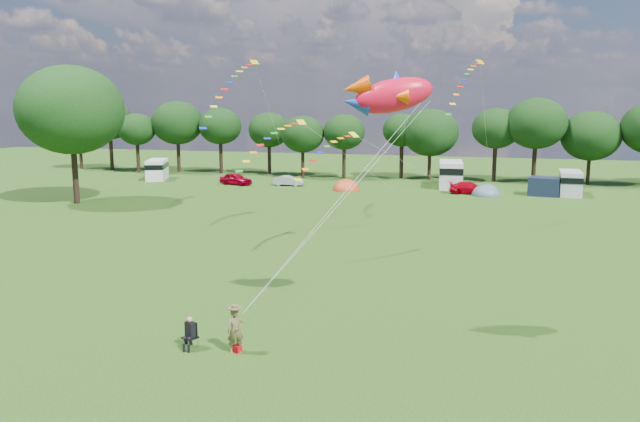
% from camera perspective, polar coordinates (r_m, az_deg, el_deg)
% --- Properties ---
extents(ground_plane, '(180.00, 180.00, 0.00)m').
position_cam_1_polar(ground_plane, '(27.47, -4.38, -11.10)').
color(ground_plane, black).
rests_on(ground_plane, ground).
extents(tree_line, '(102.98, 10.98, 10.27)m').
position_cam_1_polar(tree_line, '(79.29, 12.64, 7.25)').
color(tree_line, black).
rests_on(tree_line, ground).
extents(big_tree, '(10.00, 10.00, 13.28)m').
position_cam_1_polar(big_tree, '(64.87, -21.83, 8.57)').
color(big_tree, black).
rests_on(big_tree, ground).
extents(car_a, '(4.47, 2.76, 1.39)m').
position_cam_1_polar(car_a, '(75.09, -7.71, 2.93)').
color(car_a, maroon).
rests_on(car_a, ground).
extents(car_b, '(3.39, 1.39, 1.18)m').
position_cam_1_polar(car_b, '(73.67, -2.92, 2.78)').
color(car_b, '#A0A3A8').
rests_on(car_b, ground).
extents(car_c, '(4.42, 2.19, 1.28)m').
position_cam_1_polar(car_c, '(69.01, 13.54, 2.07)').
color(car_c, '#B8000F').
rests_on(car_c, ground).
extents(campervan_a, '(3.85, 5.61, 2.53)m').
position_cam_1_polar(campervan_a, '(82.02, -14.67, 3.75)').
color(campervan_a, white).
rests_on(campervan_a, ground).
extents(campervan_c, '(3.08, 6.31, 3.00)m').
position_cam_1_polar(campervan_c, '(73.76, 11.86, 3.39)').
color(campervan_c, silver).
rests_on(campervan_c, ground).
extents(campervan_d, '(2.45, 5.27, 2.53)m').
position_cam_1_polar(campervan_d, '(71.49, 21.89, 2.47)').
color(campervan_d, '#BCBDBF').
rests_on(campervan_d, ground).
extents(tent_orange, '(3.11, 3.41, 2.44)m').
position_cam_1_polar(tent_orange, '(69.93, 2.40, 1.93)').
color(tent_orange, '#BF3F1D').
rests_on(tent_orange, ground).
extents(tent_greyblue, '(3.13, 3.43, 2.33)m').
position_cam_1_polar(tent_greyblue, '(68.40, 14.94, 1.41)').
color(tent_greyblue, '#465A67').
rests_on(tent_greyblue, ground).
extents(awning_navy, '(3.51, 3.05, 1.94)m').
position_cam_1_polar(awning_navy, '(70.00, 19.83, 2.13)').
color(awning_navy, '#151E33').
rests_on(awning_navy, ground).
extents(kite_flyer, '(0.80, 0.73, 1.84)m').
position_cam_1_polar(kite_flyer, '(25.35, -7.73, -10.79)').
color(kite_flyer, brown).
rests_on(kite_flyer, ground).
extents(camp_chair, '(0.71, 0.73, 1.35)m').
position_cam_1_polar(camp_chair, '(26.11, -11.76, -10.54)').
color(camp_chair, '#99999E').
rests_on(camp_chair, ground).
extents(kite_bag, '(0.45, 0.38, 0.27)m').
position_cam_1_polar(kite_bag, '(25.71, -7.64, -12.36)').
color(kite_bag, red).
rests_on(kite_bag, ground).
extents(fish_kite, '(4.08, 2.16, 2.13)m').
position_cam_1_polar(fish_kite, '(26.39, 6.12, 10.48)').
color(fish_kite, red).
rests_on(fish_kite, ground).
extents(streamer_kite_a, '(3.43, 5.68, 5.80)m').
position_cam_1_polar(streamer_kite_a, '(54.05, -7.93, 11.50)').
color(streamer_kite_a, '#D1A207').
rests_on(streamer_kite_a, ground).
extents(streamer_kite_b, '(4.34, 4.76, 3.83)m').
position_cam_1_polar(streamer_kite_b, '(48.19, -4.05, 6.77)').
color(streamer_kite_b, yellow).
rests_on(streamer_kite_b, ground).
extents(streamer_kite_c, '(3.08, 4.98, 2.80)m').
position_cam_1_polar(streamer_kite_c, '(39.68, 1.10, 5.81)').
color(streamer_kite_c, yellow).
rests_on(streamer_kite_c, ground).
extents(streamer_kite_d, '(2.65, 5.05, 4.27)m').
position_cam_1_polar(streamer_kite_d, '(50.32, 13.34, 11.76)').
color(streamer_kite_d, '#D09900').
rests_on(streamer_kite_d, ground).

